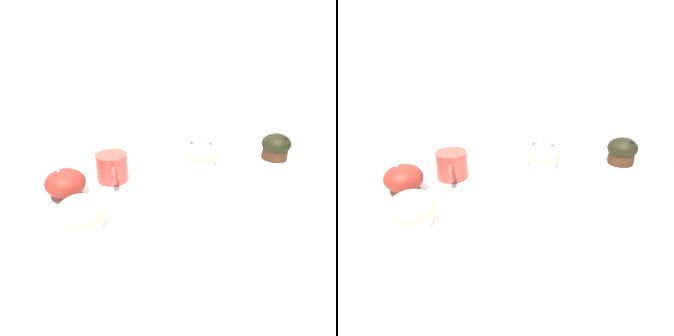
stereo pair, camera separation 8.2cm
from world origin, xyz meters
TOP-DOWN VIEW (x-y plane):
  - wall_back at (0.00, 0.60)m, footprint 3.20×0.10m
  - display_counter at (0.00, 0.00)m, footprint 1.00×0.64m
  - muffin_front_center at (0.36, 0.05)m, footprint 0.09×0.09m
  - muffin_back_left at (-0.29, -0.03)m, footprint 0.10×0.10m
  - muffin_back_right at (-0.26, -0.17)m, footprint 0.11×0.11m
  - muffin_front_left at (0.11, 0.07)m, footprint 0.11×0.11m
  - coffee_cup at (-0.16, 0.03)m, footprint 0.09×0.13m
  - price_card at (0.37, -0.20)m, footprint 0.06×0.05m

SIDE VIEW (x-z plane):
  - display_counter at x=0.00m, z-range 0.00..0.90m
  - wall_back at x=0.00m, z-range 0.00..1.80m
  - price_card at x=0.37m, z-range 0.90..0.96m
  - muffin_back_right at x=-0.26m, z-range 0.89..0.97m
  - muffin_front_left at x=0.11m, z-range 0.89..0.97m
  - muffin_back_left at x=-0.29m, z-range 0.89..0.97m
  - muffin_front_center at x=0.36m, z-range 0.90..0.98m
  - coffee_cup at x=-0.16m, z-range 0.90..0.98m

